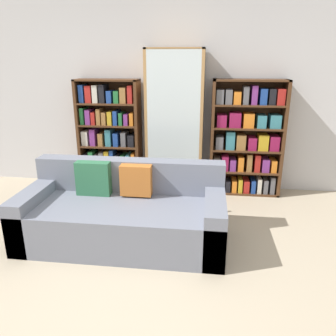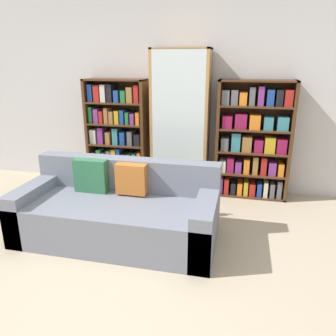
{
  "view_description": "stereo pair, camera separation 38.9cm",
  "coord_description": "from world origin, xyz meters",
  "px_view_note": "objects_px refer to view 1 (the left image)",
  "views": [
    {
      "loc": [
        0.64,
        -2.23,
        1.78
      ],
      "look_at": [
        0.19,
        1.45,
        0.57
      ],
      "focal_mm": 35.0,
      "sensor_mm": 36.0,
      "label": 1
    },
    {
      "loc": [
        1.03,
        -2.16,
        1.78
      ],
      "look_at": [
        0.19,
        1.45,
        0.57
      ],
      "focal_mm": 35.0,
      "sensor_mm": 36.0,
      "label": 2
    }
  ],
  "objects_px": {
    "display_cabinet": "(175,123)",
    "bookshelf_right": "(246,140)",
    "couch": "(124,214)",
    "bookshelf_left": "(109,137)",
    "wine_bottle": "(201,203)"
  },
  "relations": [
    {
      "from": "couch",
      "to": "bookshelf_right",
      "type": "xyz_separation_m",
      "value": [
        1.35,
        1.48,
        0.48
      ]
    },
    {
      "from": "couch",
      "to": "bookshelf_left",
      "type": "bearing_deg",
      "value": 111.18
    },
    {
      "from": "bookshelf_right",
      "to": "couch",
      "type": "bearing_deg",
      "value": -132.49
    },
    {
      "from": "bookshelf_left",
      "to": "display_cabinet",
      "type": "distance_m",
      "value": 0.97
    },
    {
      "from": "display_cabinet",
      "to": "bookshelf_right",
      "type": "xyz_separation_m",
      "value": [
        0.98,
        0.02,
        -0.21
      ]
    },
    {
      "from": "bookshelf_left",
      "to": "wine_bottle",
      "type": "relative_size",
      "value": 4.15
    },
    {
      "from": "display_cabinet",
      "to": "bookshelf_right",
      "type": "relative_size",
      "value": 1.25
    },
    {
      "from": "couch",
      "to": "display_cabinet",
      "type": "relative_size",
      "value": 1.05
    },
    {
      "from": "display_cabinet",
      "to": "bookshelf_right",
      "type": "distance_m",
      "value": 1.0
    },
    {
      "from": "bookshelf_left",
      "to": "couch",
      "type": "bearing_deg",
      "value": -68.82
    },
    {
      "from": "couch",
      "to": "bookshelf_right",
      "type": "relative_size",
      "value": 1.31
    },
    {
      "from": "couch",
      "to": "bookshelf_left",
      "type": "xyz_separation_m",
      "value": [
        -0.57,
        1.48,
        0.47
      ]
    },
    {
      "from": "couch",
      "to": "bookshelf_left",
      "type": "relative_size",
      "value": 1.31
    },
    {
      "from": "display_cabinet",
      "to": "wine_bottle",
      "type": "relative_size",
      "value": 5.21
    },
    {
      "from": "bookshelf_left",
      "to": "display_cabinet",
      "type": "bearing_deg",
      "value": -0.97
    }
  ]
}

